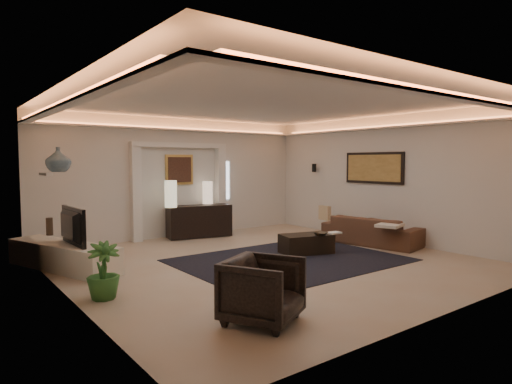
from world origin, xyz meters
TOP-DOWN VIEW (x-y plane):
  - floor at (0.00, 0.00)m, footprint 7.00×7.00m
  - ceiling at (0.00, 0.00)m, footprint 7.00×7.00m
  - wall_back at (0.00, 3.50)m, footprint 7.00×0.00m
  - wall_front at (0.00, -3.50)m, footprint 7.00×0.00m
  - wall_left at (-3.50, 0.00)m, footprint 0.00×7.00m
  - wall_right at (3.50, 0.00)m, footprint 0.00×7.00m
  - cove_soffit at (0.00, 0.00)m, footprint 7.00×7.00m
  - daylight_slit at (1.35, 3.48)m, footprint 0.25×0.03m
  - area_rug at (0.40, -0.20)m, footprint 4.00×3.00m
  - pilaster_left at (-1.15, 3.40)m, footprint 0.22×0.20m
  - pilaster_right at (1.15, 3.40)m, footprint 0.22×0.20m
  - alcove_header at (0.00, 3.40)m, footprint 2.52×0.20m
  - painting_frame at (0.00, 3.47)m, footprint 0.74×0.04m
  - painting_canvas at (0.00, 3.44)m, footprint 0.62×0.02m
  - art_panel_frame at (3.47, 0.30)m, footprint 0.04×1.64m
  - art_panel_gold at (3.44, 0.30)m, footprint 0.02×1.50m
  - wall_sconce at (3.38, 2.20)m, footprint 0.12×0.12m
  - wall_niche at (-3.44, 1.40)m, footprint 0.10×0.55m
  - console at (0.30, 3.02)m, footprint 1.61×0.77m
  - lamp_left at (-0.48, 2.98)m, footprint 0.31×0.31m
  - lamp_right at (0.67, 3.25)m, footprint 0.27×0.27m
  - media_ledge at (-3.15, 1.69)m, footprint 1.39×2.47m
  - tv at (-3.15, 1.41)m, footprint 1.11×0.19m
  - figurine at (-3.15, 2.69)m, footprint 0.13×0.13m
  - ginger_jar at (-3.15, 1.83)m, footprint 0.52×0.52m
  - plant at (-3.13, -0.40)m, footprint 0.48×0.48m
  - sofa at (2.91, -0.10)m, footprint 2.25×1.21m
  - throw_blanket at (2.53, -0.85)m, footprint 0.65×0.58m
  - throw_pillow at (3.04, 1.46)m, footprint 0.14×0.36m
  - coffee_table at (1.05, 0.05)m, footprint 1.12×0.81m
  - bowl at (1.18, -0.22)m, footprint 0.34×0.34m
  - magazine at (1.56, -0.22)m, footprint 0.29×0.22m
  - armchair at (-1.95, -2.37)m, footprint 1.09×1.10m

SIDE VIEW (x-z plane):
  - floor at x=0.00m, z-range 0.00..0.00m
  - area_rug at x=0.40m, z-range 0.00..0.01m
  - coffee_table at x=1.05m, z-range 0.02..0.39m
  - media_ledge at x=-3.15m, z-range 0.00..0.45m
  - sofa at x=2.91m, z-range 0.00..0.62m
  - armchair at x=-1.95m, z-range 0.00..0.75m
  - plant at x=-3.13m, z-range 0.00..0.77m
  - console at x=0.30m, z-range 0.01..0.79m
  - magazine at x=1.56m, z-range 0.41..0.44m
  - bowl at x=1.18m, z-range 0.41..0.48m
  - throw_blanket at x=2.53m, z-range 0.52..0.58m
  - throw_pillow at x=3.04m, z-range 0.37..0.73m
  - figurine at x=-3.15m, z-range 0.47..0.81m
  - tv at x=-3.15m, z-range 0.45..1.09m
  - lamp_left at x=-0.48m, z-range 0.78..1.40m
  - lamp_right at x=0.67m, z-range 0.81..1.37m
  - pilaster_left at x=-1.15m, z-range 0.00..2.20m
  - pilaster_right at x=1.15m, z-range 0.00..2.20m
  - daylight_slit at x=1.35m, z-range 0.85..1.85m
  - wall_back at x=0.00m, z-range -2.05..4.95m
  - wall_front at x=0.00m, z-range -2.05..4.95m
  - wall_left at x=-3.50m, z-range -2.05..4.95m
  - wall_right at x=3.50m, z-range -2.05..4.95m
  - painting_frame at x=0.00m, z-range 1.28..2.02m
  - painting_canvas at x=0.00m, z-range 1.34..1.96m
  - wall_niche at x=-3.44m, z-range 1.63..1.67m
  - wall_sconce at x=3.38m, z-range 1.57..1.79m
  - art_panel_gold at x=3.44m, z-range 1.39..2.01m
  - art_panel_frame at x=3.47m, z-range 1.33..2.07m
  - ginger_jar at x=-3.15m, z-range 1.67..2.10m
  - alcove_header at x=0.00m, z-range 2.19..2.31m
  - cove_soffit at x=0.00m, z-range 2.60..2.64m
  - ceiling at x=0.00m, z-range 2.90..2.90m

